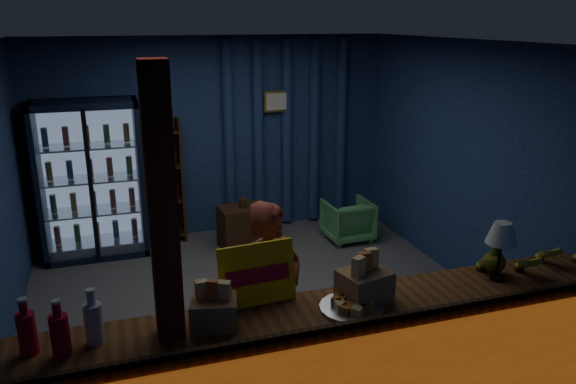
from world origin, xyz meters
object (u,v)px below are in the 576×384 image
shopkeeper (272,298)px  table_lamp (502,235)px  green_chair (348,220)px  pastry_tray (352,306)px

shopkeeper → table_lamp: 1.76m
shopkeeper → green_chair: bearing=30.8°
shopkeeper → table_lamp: shopkeeper is taller
shopkeeper → green_chair: shopkeeper is taller
shopkeeper → pastry_tray: bearing=-85.3°
green_chair → table_lamp: 3.39m
green_chair → table_lamp: size_ratio=1.31×
pastry_tray → green_chair: bearing=66.2°
shopkeeper → pastry_tray: 0.77m
pastry_tray → table_lamp: bearing=3.4°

